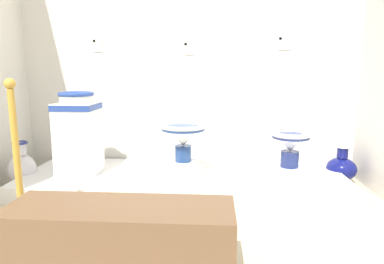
# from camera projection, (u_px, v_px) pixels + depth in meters

# --- Properties ---
(wall_back) EXTENTS (3.51, 0.06, 3.17)m
(wall_back) POSITION_uv_depth(u_px,v_px,m) (188.00, 14.00, 3.29)
(wall_back) COLOR silver
(wall_back) RESTS_ON ground_plane
(display_platform) EXTENTS (2.82, 0.96, 0.14)m
(display_platform) POSITION_uv_depth(u_px,v_px,m) (184.00, 181.00, 3.04)
(display_platform) COLOR white
(display_platform) RESTS_ON ground_plane
(plinth_block_broad_patterned) EXTENTS (0.33, 0.34, 0.28)m
(plinth_block_broad_patterned) POSITION_uv_depth(u_px,v_px,m) (80.00, 158.00, 3.01)
(plinth_block_broad_patterned) COLOR white
(plinth_block_broad_patterned) RESTS_ON display_platform
(antique_toilet_broad_patterned) EXTENTS (0.34, 0.34, 0.45)m
(antique_toilet_broad_patterned) POSITION_uv_depth(u_px,v_px,m) (77.00, 117.00, 2.95)
(antique_toilet_broad_patterned) COLOR white
(antique_toilet_broad_patterned) RESTS_ON plinth_block_broad_patterned
(plinth_block_squat_floral) EXTENTS (0.30, 0.29, 0.06)m
(plinth_block_squat_floral) POSITION_uv_depth(u_px,v_px,m) (183.00, 170.00, 3.03)
(plinth_block_squat_floral) COLOR white
(plinth_block_squat_floral) RESTS_ON display_platform
(antique_toilet_squat_floral) EXTENTS (0.40, 0.40, 0.39)m
(antique_toilet_squat_floral) POSITION_uv_depth(u_px,v_px,m) (183.00, 137.00, 2.97)
(antique_toilet_squat_floral) COLOR white
(antique_toilet_squat_floral) RESTS_ON plinth_block_squat_floral
(plinth_block_tall_cobalt) EXTENTS (0.34, 0.28, 0.04)m
(plinth_block_tall_cobalt) POSITION_uv_depth(u_px,v_px,m) (289.00, 174.00, 2.94)
(plinth_block_tall_cobalt) COLOR white
(plinth_block_tall_cobalt) RESTS_ON display_platform
(antique_toilet_tall_cobalt) EXTENTS (0.33, 0.33, 0.35)m
(antique_toilet_tall_cobalt) POSITION_uv_depth(u_px,v_px,m) (290.00, 145.00, 2.89)
(antique_toilet_tall_cobalt) COLOR silver
(antique_toilet_tall_cobalt) RESTS_ON plinth_block_tall_cobalt
(info_placard_first) EXTENTS (0.10, 0.01, 0.13)m
(info_placard_first) POSITION_uv_depth(u_px,v_px,m) (97.00, 45.00, 3.37)
(info_placard_first) COLOR white
(info_placard_second) EXTENTS (0.11, 0.01, 0.13)m
(info_placard_second) POSITION_uv_depth(u_px,v_px,m) (189.00, 48.00, 3.31)
(info_placard_second) COLOR white
(info_placard_third) EXTENTS (0.14, 0.01, 0.13)m
(info_placard_third) POSITION_uv_depth(u_px,v_px,m) (285.00, 43.00, 3.24)
(info_placard_third) COLOR white
(decorative_vase_spare) EXTENTS (0.24, 0.24, 0.42)m
(decorative_vase_spare) POSITION_uv_depth(u_px,v_px,m) (22.00, 168.00, 3.05)
(decorative_vase_spare) COLOR navy
(decorative_vase_spare) RESTS_ON ground_plane
(decorative_vase_corner) EXTENTS (0.27, 0.27, 0.37)m
(decorative_vase_corner) POSITION_uv_depth(u_px,v_px,m) (341.00, 168.00, 3.17)
(decorative_vase_corner) COLOR white
(decorative_vase_corner) RESTS_ON ground_plane
(stanchion_post_near_left) EXTENTS (0.23, 0.23, 1.00)m
(stanchion_post_near_left) POSITION_uv_depth(u_px,v_px,m) (20.00, 191.00, 2.05)
(stanchion_post_near_left) COLOR gold
(stanchion_post_near_left) RESTS_ON ground_plane
(museum_bench) EXTENTS (1.11, 0.36, 0.40)m
(museum_bench) POSITION_uv_depth(u_px,v_px,m) (121.00, 244.00, 1.68)
(museum_bench) COLOR brown
(museum_bench) RESTS_ON ground_plane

